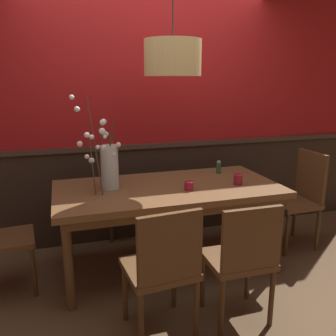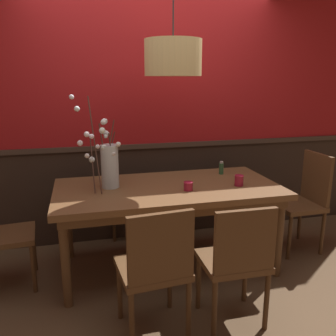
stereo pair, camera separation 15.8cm
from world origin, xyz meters
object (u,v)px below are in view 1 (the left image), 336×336
object	(u,v)px
candle_holder_nearer_edge	(189,186)
chair_near_side_left	(163,266)
chair_far_side_right	(167,183)
candle_holder_nearer_center	(238,179)
chair_near_side_right	(242,256)
chair_far_side_left	(122,187)
vase_with_blossoms	(108,165)
condiment_bottle	(219,167)
pendant_lamp	(173,58)
chair_head_east_end	(300,195)
dining_table	(168,195)

from	to	relation	value
candle_holder_nearer_edge	chair_near_side_left	bearing A→B (deg)	-121.57
chair_far_side_right	chair_near_side_left	size ratio (longest dim) A/B	0.97
chair_near_side_left	candle_holder_nearer_center	size ratio (longest dim) A/B	9.67
chair_near_side_right	chair_far_side_left	distance (m)	1.85
chair_far_side_right	chair_far_side_left	size ratio (longest dim) A/B	0.95
vase_with_blossoms	chair_far_side_left	bearing A→B (deg)	72.74
chair_near_side_right	condiment_bottle	distance (m)	1.26
chair_near_side_right	condiment_bottle	world-z (taller)	condiment_bottle
pendant_lamp	chair_head_east_end	bearing A→B (deg)	-0.93
chair_head_east_end	chair_far_side_right	bearing A→B (deg)	141.96
condiment_bottle	vase_with_blossoms	bearing A→B (deg)	-171.18
chair_far_side_left	condiment_bottle	bearing A→B (deg)	-35.05
chair_near_side_right	chair_near_side_left	world-z (taller)	chair_near_side_left
dining_table	candle_holder_nearer_center	bearing A→B (deg)	-13.03
chair_far_side_left	pendant_lamp	bearing A→B (deg)	-69.16
chair_far_side_left	candle_holder_nearer_center	distance (m)	1.37
chair_far_side_right	vase_with_blossoms	world-z (taller)	vase_with_blossoms
candle_holder_nearer_edge	pendant_lamp	size ratio (longest dim) A/B	0.08
dining_table	chair_far_side_right	bearing A→B (deg)	73.50
dining_table	chair_far_side_left	bearing A→B (deg)	106.63
dining_table	chair_near_side_right	xyz separation A→B (m)	(0.25, -0.90, -0.18)
chair_near_side_right	chair_head_east_end	bearing A→B (deg)	38.58
candle_holder_nearer_edge	pendant_lamp	bearing A→B (deg)	111.03
chair_near_side_right	vase_with_blossoms	size ratio (longest dim) A/B	1.13
chair_near_side_left	chair_head_east_end	distance (m)	1.94
condiment_bottle	chair_far_side_right	bearing A→B (deg)	117.40
pendant_lamp	chair_far_side_right	bearing A→B (deg)	76.01
chair_head_east_end	candle_holder_nearer_edge	size ratio (longest dim) A/B	12.11
dining_table	chair_near_side_right	distance (m)	0.95
vase_with_blossoms	candle_holder_nearer_edge	distance (m)	0.71
chair_far_side_right	candle_holder_nearer_edge	bearing A→B (deg)	-97.21
chair_near_side_left	vase_with_blossoms	size ratio (longest dim) A/B	1.16
chair_far_side_right	chair_near_side_left	distance (m)	1.89
chair_near_side_left	condiment_bottle	world-z (taller)	chair_near_side_left
chair_far_side_right	chair_far_side_left	bearing A→B (deg)	-175.56
vase_with_blossoms	candle_holder_nearer_center	bearing A→B (deg)	-11.76
dining_table	pendant_lamp	size ratio (longest dim) A/B	1.92
candle_holder_nearer_center	chair_far_side_right	bearing A→B (deg)	107.74
chair_near_side_left	chair_head_east_end	world-z (taller)	chair_head_east_end
dining_table	chair_near_side_right	size ratio (longest dim) A/B	2.17
vase_with_blossoms	pendant_lamp	world-z (taller)	pendant_lamp
chair_far_side_right	vase_with_blossoms	bearing A→B (deg)	-133.25
dining_table	chair_head_east_end	xyz separation A→B (m)	(1.41, 0.02, -0.14)
dining_table	candle_holder_nearer_edge	size ratio (longest dim) A/B	24.02
chair_near_side_left	pendant_lamp	xyz separation A→B (m)	(0.36, 0.93, 1.33)
candle_holder_nearer_edge	chair_far_side_left	bearing A→B (deg)	110.88
chair_near_side_left	vase_with_blossoms	xyz separation A→B (m)	(-0.20, 0.97, 0.46)
candle_holder_nearer_edge	pendant_lamp	distance (m)	1.07
chair_far_side_right	chair_near_side_right	bearing A→B (deg)	-90.55
vase_with_blossoms	pendant_lamp	bearing A→B (deg)	-4.64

